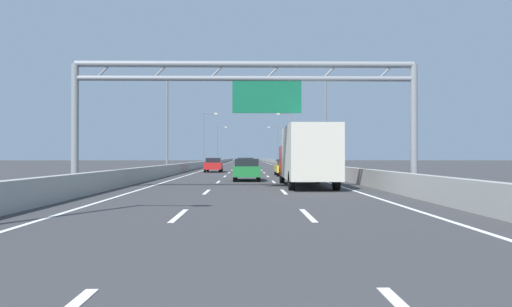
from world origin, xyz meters
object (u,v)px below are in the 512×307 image
(streetlamp_left_mid, at_px, (170,118))
(silver_car, at_px, (248,163))
(streetlamp_left_distant, at_px, (218,142))
(orange_car, at_px, (246,165))
(yellow_car, at_px, (285,167))
(streetlamp_left_far, at_px, (205,136))
(sign_gantry, at_px, (248,91))
(box_truck, at_px, (307,155))
(streetlamp_right_distant, at_px, (276,142))
(red_car, at_px, (214,165))
(streetlamp_right_mid, at_px, (323,118))
(streetlamp_right_far, at_px, (289,136))
(green_car, at_px, (247,170))

(streetlamp_left_mid, xyz_separation_m, silver_car, (7.55, 26.56, -4.64))
(streetlamp_left_distant, distance_m, orange_car, 73.70)
(yellow_car, bearing_deg, streetlamp_left_far, 104.13)
(sign_gantry, height_order, box_truck, sign_gantry)
(sign_gantry, distance_m, streetlamp_left_mid, 24.35)
(streetlamp_right_distant, relative_size, red_car, 2.07)
(red_car, bearing_deg, silver_car, 80.30)
(orange_car, bearing_deg, streetlamp_right_mid, -23.88)
(silver_car, bearing_deg, red_car, -99.70)
(streetlamp_right_mid, relative_size, orange_car, 2.08)
(streetlamp_left_mid, distance_m, red_car, 7.98)
(red_car, bearing_deg, sign_gantry, -82.57)
(streetlamp_right_distant, bearing_deg, streetlamp_right_far, -90.00)
(sign_gantry, distance_m, streetlamp_right_mid, 24.27)
(streetlamp_left_distant, xyz_separation_m, box_truck, (10.82, -97.25, -3.66))
(red_car, bearing_deg, box_truck, -75.06)
(streetlamp_right_far, bearing_deg, yellow_car, -95.37)
(silver_car, height_order, yellow_car, silver_car)
(silver_car, distance_m, box_truck, 47.39)
(sign_gantry, height_order, red_car, sign_gantry)
(streetlamp_left_mid, bearing_deg, streetlamp_left_far, 90.00)
(sign_gantry, xyz_separation_m, streetlamp_left_distant, (-7.60, 99.67, 0.53))
(green_car, bearing_deg, streetlamp_right_mid, 61.44)
(streetlamp_left_distant, relative_size, streetlamp_right_distant, 1.00)
(sign_gantry, xyz_separation_m, streetlamp_right_distant, (7.33, 99.67, 0.53))
(streetlamp_left_far, height_order, orange_car, streetlamp_left_far)
(sign_gantry, relative_size, red_car, 3.71)
(streetlamp_right_distant, distance_m, red_car, 72.31)
(streetlamp_left_mid, distance_m, streetlamp_right_mid, 14.93)
(streetlamp_left_mid, bearing_deg, silver_car, 74.13)
(streetlamp_right_mid, xyz_separation_m, orange_car, (-7.56, 3.35, -4.60))
(streetlamp_right_far, distance_m, silver_car, 14.60)
(yellow_car, xyz_separation_m, red_car, (-6.97, 10.13, 0.05))
(streetlamp_right_far, xyz_separation_m, orange_car, (-7.56, -34.92, -4.60))
(streetlamp_left_mid, distance_m, box_truck, 23.65)
(red_car, bearing_deg, streetlamp_right_distant, 81.21)
(sign_gantry, xyz_separation_m, streetlamp_right_mid, (7.33, 23.13, 0.53))
(yellow_car, bearing_deg, streetlamp_right_mid, 50.40)
(streetlamp_right_far, xyz_separation_m, red_car, (-11.03, -33.05, -4.61))
(orange_car, bearing_deg, yellow_car, -67.05)
(streetlamp_left_far, height_order, box_truck, streetlamp_left_far)
(streetlamp_left_mid, xyz_separation_m, streetlamp_left_distant, (0.00, 76.54, 0.00))
(streetlamp_right_distant, bearing_deg, red_car, -98.79)
(streetlamp_right_distant, bearing_deg, streetlamp_left_mid, -101.04)
(streetlamp_left_mid, bearing_deg, orange_car, 24.42)
(streetlamp_right_mid, bearing_deg, orange_car, 156.12)
(streetlamp_right_mid, xyz_separation_m, streetlamp_left_far, (-14.93, 38.27, 0.00))
(green_car, bearing_deg, streetlamp_right_far, 81.87)
(green_car, height_order, box_truck, box_truck)
(red_car, bearing_deg, streetlamp_left_mid, -126.79)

